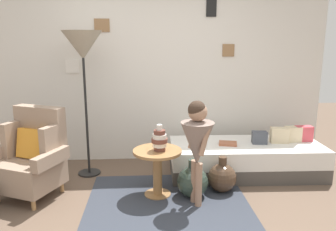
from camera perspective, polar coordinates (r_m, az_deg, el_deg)
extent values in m
plane|color=brown|center=(3.21, -1.70, -18.89)|extent=(12.00, 12.00, 0.00)
cube|color=silver|center=(4.70, -2.61, 8.03)|extent=(4.80, 0.10, 2.60)
cube|color=olive|center=(4.67, -11.17, 14.82)|extent=(0.20, 0.02, 0.17)
cube|color=silver|center=(4.67, -11.18, 14.82)|extent=(0.16, 0.01, 0.13)
cube|color=black|center=(4.73, 7.38, 17.67)|extent=(0.14, 0.02, 0.22)
cube|color=silver|center=(4.72, 7.39, 17.67)|extent=(0.11, 0.01, 0.17)
cube|color=white|center=(4.75, -15.92, 8.07)|extent=(0.18, 0.02, 0.18)
cube|color=silver|center=(4.75, -15.93, 8.07)|extent=(0.14, 0.01, 0.14)
cube|color=olive|center=(4.77, 10.22, 10.87)|extent=(0.16, 0.02, 0.17)
cube|color=beige|center=(4.76, 10.23, 10.86)|extent=(0.13, 0.01, 0.13)
cube|color=#333842|center=(3.70, -0.09, -14.28)|extent=(1.70, 1.38, 0.01)
cylinder|color=tan|center=(3.76, -21.89, -13.83)|extent=(0.04, 0.04, 0.12)
cylinder|color=tan|center=(4.36, -22.65, -10.16)|extent=(0.04, 0.04, 0.12)
cylinder|color=tan|center=(4.07, -17.59, -11.44)|extent=(0.04, 0.04, 0.12)
cube|color=gray|center=(3.98, -22.56, -9.10)|extent=(0.78, 0.76, 0.30)
cube|color=gray|center=(4.01, -20.85, -2.39)|extent=(0.60, 0.37, 0.55)
cube|color=gray|center=(4.12, -24.70, -3.55)|extent=(0.20, 0.31, 0.39)
cube|color=gray|center=(3.77, -19.08, -4.49)|extent=(0.20, 0.31, 0.39)
cube|color=gray|center=(4.12, -26.39, -5.48)|extent=(0.29, 0.50, 0.14)
cube|color=gray|center=(3.68, -19.26, -6.94)|extent=(0.29, 0.50, 0.14)
cube|color=orange|center=(3.95, -21.98, -4.46)|extent=(0.40, 0.30, 0.33)
cube|color=#4C4742|center=(4.48, 12.93, -8.46)|extent=(1.92, 0.84, 0.18)
cube|color=white|center=(4.41, 13.06, -6.03)|extent=(1.92, 0.84, 0.22)
cube|color=#D64C56|center=(4.69, 22.02, -2.87)|extent=(0.22, 0.13, 0.20)
cube|color=beige|center=(4.62, 20.48, -2.98)|extent=(0.21, 0.14, 0.20)
cube|color=beige|center=(4.51, 18.40, -3.19)|extent=(0.23, 0.15, 0.19)
cube|color=#474C56|center=(4.40, 15.29, -3.64)|extent=(0.20, 0.14, 0.16)
cylinder|color=#9E7042|center=(3.82, -1.77, -13.23)|extent=(0.29, 0.29, 0.02)
cylinder|color=#9E7042|center=(3.72, -1.79, -9.80)|extent=(0.10, 0.10, 0.48)
cylinder|color=#9E7042|center=(3.63, -1.82, -6.11)|extent=(0.53, 0.53, 0.03)
cylinder|color=brown|center=(3.61, -1.44, -5.62)|extent=(0.13, 0.13, 0.05)
cylinder|color=white|center=(3.59, -1.44, -4.93)|extent=(0.15, 0.15, 0.05)
cylinder|color=brown|center=(3.58, -1.45, -4.24)|extent=(0.17, 0.17, 0.05)
cylinder|color=white|center=(3.57, -1.45, -3.55)|extent=(0.15, 0.15, 0.05)
cylinder|color=brown|center=(3.55, -1.45, -2.85)|extent=(0.13, 0.13, 0.05)
cylinder|color=white|center=(3.54, -1.46, -2.02)|extent=(0.06, 0.06, 0.06)
cylinder|color=black|center=(4.50, -13.20, -9.46)|extent=(0.28, 0.28, 0.02)
cylinder|color=black|center=(4.26, -13.78, 1.27)|extent=(0.03, 0.03, 1.69)
cone|color=#9E937F|center=(4.18, -14.34, 11.53)|extent=(0.48, 0.48, 0.34)
cylinder|color=#A37A60|center=(3.51, 5.23, -11.73)|extent=(0.07, 0.07, 0.47)
cylinder|color=#A37A60|center=(3.59, 4.47, -11.13)|extent=(0.07, 0.07, 0.47)
cone|color=gray|center=(3.40, 4.98, -4.84)|extent=(0.34, 0.34, 0.45)
cylinder|color=gray|center=(3.35, 5.03, -2.41)|extent=(0.17, 0.17, 0.17)
cylinder|color=#A37A60|center=(3.28, 6.28, -4.31)|extent=(0.13, 0.09, 0.30)
cylinder|color=#A37A60|center=(3.49, 4.38, -3.26)|extent=(0.13, 0.09, 0.30)
sphere|color=#A37A60|center=(3.31, 5.09, 0.60)|extent=(0.19, 0.19, 0.19)
sphere|color=#38281E|center=(3.30, 4.95, 0.99)|extent=(0.18, 0.18, 0.18)
cube|color=#A55D40|center=(4.28, 10.14, -4.71)|extent=(0.25, 0.21, 0.03)
sphere|color=#2D3D33|center=(3.74, 4.20, -11.19)|extent=(0.34, 0.34, 0.34)
cylinder|color=#2D3D33|center=(3.66, 4.26, -8.17)|extent=(0.10, 0.10, 0.09)
sphere|color=#473323|center=(3.90, 9.18, -10.41)|extent=(0.32, 0.32, 0.32)
cylinder|color=#473323|center=(3.83, 9.29, -7.62)|extent=(0.09, 0.09, 0.09)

